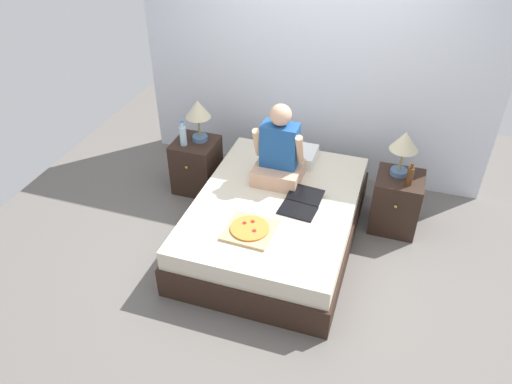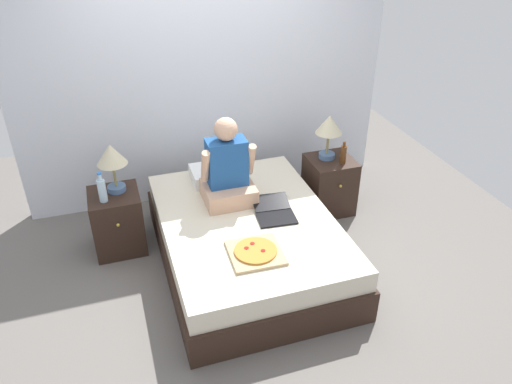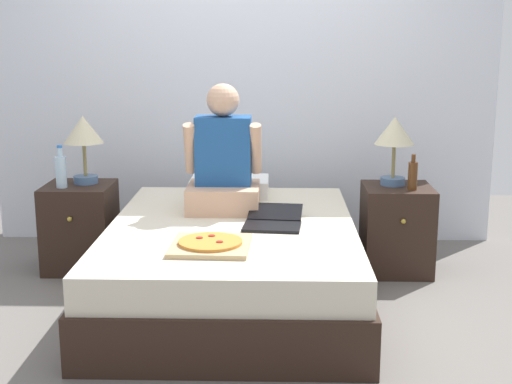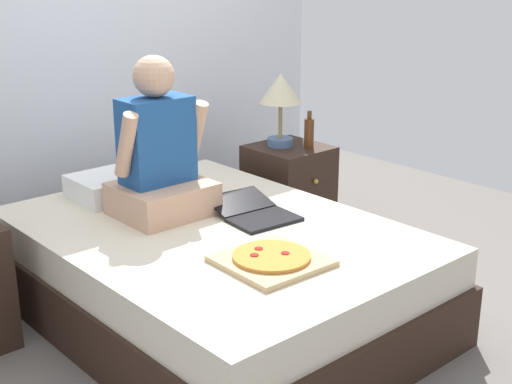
{
  "view_description": "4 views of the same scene",
  "coord_description": "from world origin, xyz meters",
  "px_view_note": "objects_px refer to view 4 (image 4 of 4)",
  "views": [
    {
      "loc": [
        0.97,
        -3.5,
        3.2
      ],
      "look_at": [
        -0.13,
        -0.17,
        0.65
      ],
      "focal_mm": 35.0,
      "sensor_mm": 36.0,
      "label": 1
    },
    {
      "loc": [
        -1.01,
        -3.34,
        2.86
      ],
      "look_at": [
        0.09,
        0.02,
        0.7
      ],
      "focal_mm": 35.0,
      "sensor_mm": 36.0,
      "label": 2
    },
    {
      "loc": [
        0.25,
        -3.98,
        1.55
      ],
      "look_at": [
        0.14,
        -0.16,
        0.7
      ],
      "focal_mm": 50.0,
      "sensor_mm": 36.0,
      "label": 3
    },
    {
      "loc": [
        -1.94,
        -2.48,
        1.69
      ],
      "look_at": [
        0.14,
        -0.14,
        0.65
      ],
      "focal_mm": 50.0,
      "sensor_mm": 36.0,
      "label": 4
    }
  ],
  "objects_px": {
    "bed": "(215,274)",
    "nightstand_right": "(289,191)",
    "beer_bottle": "(309,132)",
    "laptop": "(256,214)",
    "person_seated": "(159,157)",
    "pizza_box": "(272,259)",
    "lamp_on_right_nightstand": "(281,94)"
  },
  "relations": [
    {
      "from": "lamp_on_right_nightstand",
      "to": "laptop",
      "type": "bearing_deg",
      "value": -140.07
    },
    {
      "from": "person_seated",
      "to": "nightstand_right",
      "type": "bearing_deg",
      "value": 12.19
    },
    {
      "from": "bed",
      "to": "person_seated",
      "type": "bearing_deg",
      "value": 102.15
    },
    {
      "from": "bed",
      "to": "beer_bottle",
      "type": "xyz_separation_m",
      "value": [
        1.12,
        0.47,
        0.44
      ]
    },
    {
      "from": "beer_bottle",
      "to": "pizza_box",
      "type": "bearing_deg",
      "value": -141.36
    },
    {
      "from": "bed",
      "to": "beer_bottle",
      "type": "height_order",
      "value": "beer_bottle"
    },
    {
      "from": "nightstand_right",
      "to": "beer_bottle",
      "type": "height_order",
      "value": "beer_bottle"
    },
    {
      "from": "bed",
      "to": "pizza_box",
      "type": "distance_m",
      "value": 0.56
    },
    {
      "from": "nightstand_right",
      "to": "beer_bottle",
      "type": "relative_size",
      "value": 2.5
    },
    {
      "from": "beer_bottle",
      "to": "person_seated",
      "type": "relative_size",
      "value": 0.29
    },
    {
      "from": "pizza_box",
      "to": "beer_bottle",
      "type": "bearing_deg",
      "value": 38.64
    },
    {
      "from": "bed",
      "to": "nightstand_right",
      "type": "distance_m",
      "value": 1.2
    },
    {
      "from": "nightstand_right",
      "to": "lamp_on_right_nightstand",
      "type": "height_order",
      "value": "lamp_on_right_nightstand"
    },
    {
      "from": "person_seated",
      "to": "laptop",
      "type": "height_order",
      "value": "person_seated"
    },
    {
      "from": "bed",
      "to": "person_seated",
      "type": "xyz_separation_m",
      "value": [
        -0.07,
        0.33,
        0.53
      ]
    },
    {
      "from": "nightstand_right",
      "to": "pizza_box",
      "type": "xyz_separation_m",
      "value": [
        -1.13,
        -1.06,
        0.21
      ]
    },
    {
      "from": "nightstand_right",
      "to": "lamp_on_right_nightstand",
      "type": "relative_size",
      "value": 1.28
    },
    {
      "from": "person_seated",
      "to": "laptop",
      "type": "distance_m",
      "value": 0.55
    },
    {
      "from": "pizza_box",
      "to": "person_seated",
      "type": "bearing_deg",
      "value": 89.24
    },
    {
      "from": "person_seated",
      "to": "pizza_box",
      "type": "distance_m",
      "value": 0.86
    },
    {
      "from": "nightstand_right",
      "to": "person_seated",
      "type": "xyz_separation_m",
      "value": [
        -1.12,
        -0.24,
        0.47
      ]
    },
    {
      "from": "person_seated",
      "to": "bed",
      "type": "bearing_deg",
      "value": -77.85
    },
    {
      "from": "person_seated",
      "to": "lamp_on_right_nightstand",
      "type": "bearing_deg",
      "value": 14.99
    },
    {
      "from": "lamp_on_right_nightstand",
      "to": "pizza_box",
      "type": "relative_size",
      "value": 1.09
    },
    {
      "from": "bed",
      "to": "pizza_box",
      "type": "relative_size",
      "value": 4.85
    },
    {
      "from": "laptop",
      "to": "person_seated",
      "type": "bearing_deg",
      "value": 130.42
    },
    {
      "from": "bed",
      "to": "pizza_box",
      "type": "xyz_separation_m",
      "value": [
        -0.08,
        -0.49,
        0.26
      ]
    },
    {
      "from": "laptop",
      "to": "pizza_box",
      "type": "bearing_deg",
      "value": -125.04
    },
    {
      "from": "beer_bottle",
      "to": "lamp_on_right_nightstand",
      "type": "bearing_deg",
      "value": 123.69
    },
    {
      "from": "bed",
      "to": "nightstand_right",
      "type": "relative_size",
      "value": 3.49
    },
    {
      "from": "bed",
      "to": "nightstand_right",
      "type": "xyz_separation_m",
      "value": [
        1.05,
        0.57,
        0.05
      ]
    },
    {
      "from": "pizza_box",
      "to": "bed",
      "type": "bearing_deg",
      "value": 80.39
    }
  ]
}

